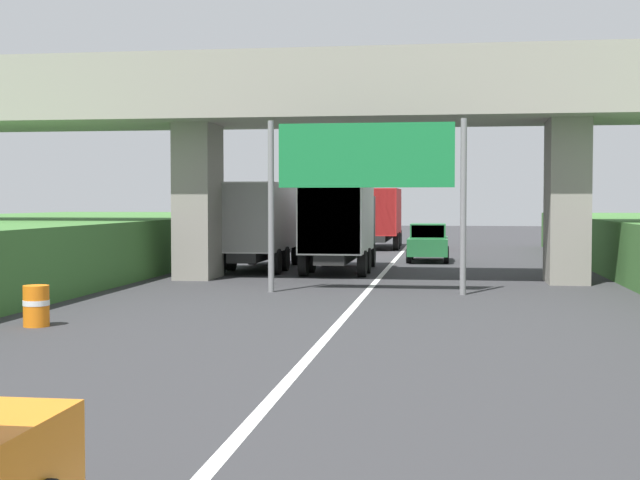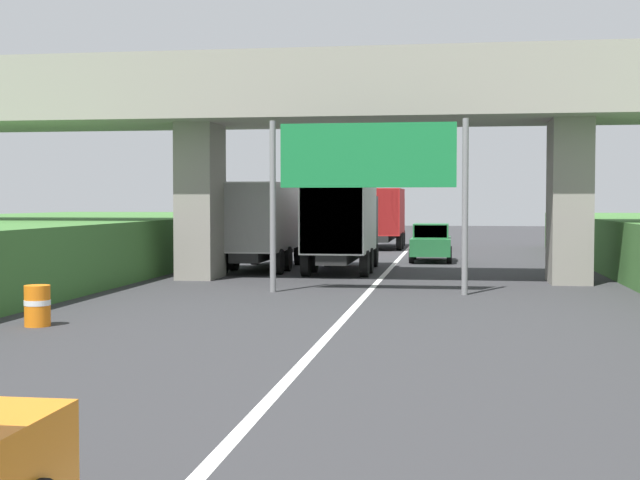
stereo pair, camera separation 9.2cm
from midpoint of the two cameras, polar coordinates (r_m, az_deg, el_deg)
name	(u,v)px [view 1 (the left image)]	position (r m, az deg, el deg)	size (l,w,h in m)	color
lane_centre_stripe	(359,300)	(24.72, 2.43, -3.85)	(0.20, 89.48, 0.01)	white
overpass_bridge	(377,113)	(30.88, 3.60, 8.08)	(40.00, 4.80, 7.64)	gray
overhead_highway_sign	(366,166)	(26.42, 2.84, 4.74)	(5.88, 0.18, 5.14)	slate
truck_black	(340,222)	(34.49, 1.23, 1.16)	(2.44, 7.30, 3.44)	black
truck_red	(380,215)	(51.84, 3.79, 1.61)	(2.44, 7.30, 3.44)	black
truck_blue	(260,221)	(35.67, -3.89, 1.20)	(2.44, 7.30, 3.44)	black
car_green	(428,243)	(40.65, 6.86, -0.17)	(1.86, 4.10, 1.72)	#236B38
construction_barrel_2	(36,306)	(20.49, -17.79, -4.01)	(0.57, 0.57, 0.90)	orange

